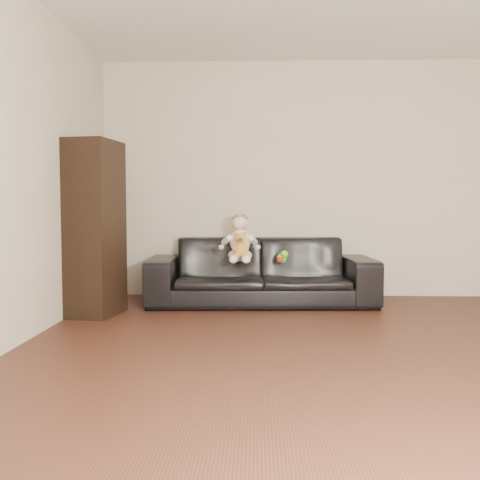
{
  "coord_description": "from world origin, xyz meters",
  "views": [
    {
      "loc": [
        -0.79,
        -3.23,
        0.99
      ],
      "look_at": [
        -0.96,
        2.14,
        0.66
      ],
      "focal_mm": 40.0,
      "sensor_mm": 36.0,
      "label": 1
    }
  ],
  "objects_px": {
    "cabinet": "(94,228)",
    "toy_rattle": "(280,260)",
    "teddy_bear": "(241,245)",
    "toy_green": "(282,258)",
    "sofa": "(261,271)",
    "baby": "(240,241)",
    "toy_blue_disc": "(282,261)"
  },
  "relations": [
    {
      "from": "baby",
      "to": "toy_blue_disc",
      "type": "relative_size",
      "value": 5.24
    },
    {
      "from": "baby",
      "to": "toy_green",
      "type": "height_order",
      "value": "baby"
    },
    {
      "from": "cabinet",
      "to": "baby",
      "type": "xyz_separation_m",
      "value": [
        1.32,
        0.51,
        -0.14
      ]
    },
    {
      "from": "baby",
      "to": "toy_blue_disc",
      "type": "distance_m",
      "value": 0.47
    },
    {
      "from": "baby",
      "to": "teddy_bear",
      "type": "relative_size",
      "value": 1.93
    },
    {
      "from": "toy_rattle",
      "to": "toy_blue_disc",
      "type": "height_order",
      "value": "toy_rattle"
    },
    {
      "from": "baby",
      "to": "toy_blue_disc",
      "type": "bearing_deg",
      "value": -6.09
    },
    {
      "from": "toy_rattle",
      "to": "toy_blue_disc",
      "type": "xyz_separation_m",
      "value": [
        0.02,
        0.07,
        -0.03
      ]
    },
    {
      "from": "teddy_bear",
      "to": "toy_green",
      "type": "xyz_separation_m",
      "value": [
        0.41,
        0.14,
        -0.13
      ]
    },
    {
      "from": "sofa",
      "to": "toy_blue_disc",
      "type": "bearing_deg",
      "value": -33.99
    },
    {
      "from": "baby",
      "to": "toy_green",
      "type": "relative_size",
      "value": 3.67
    },
    {
      "from": "cabinet",
      "to": "toy_rattle",
      "type": "height_order",
      "value": "cabinet"
    },
    {
      "from": "teddy_bear",
      "to": "toy_green",
      "type": "bearing_deg",
      "value": 8.32
    },
    {
      "from": "sofa",
      "to": "toy_blue_disc",
      "type": "relative_size",
      "value": 24.8
    },
    {
      "from": "teddy_bear",
      "to": "toy_rattle",
      "type": "xyz_separation_m",
      "value": [
        0.39,
        0.08,
        -0.15
      ]
    },
    {
      "from": "toy_green",
      "to": "toy_rattle",
      "type": "xyz_separation_m",
      "value": [
        -0.02,
        -0.06,
        -0.01
      ]
    },
    {
      "from": "sofa",
      "to": "toy_green",
      "type": "height_order",
      "value": "sofa"
    },
    {
      "from": "baby",
      "to": "toy_blue_disc",
      "type": "height_order",
      "value": "baby"
    },
    {
      "from": "baby",
      "to": "toy_rattle",
      "type": "distance_m",
      "value": 0.45
    },
    {
      "from": "toy_rattle",
      "to": "sofa",
      "type": "bearing_deg",
      "value": 133.59
    },
    {
      "from": "baby",
      "to": "toy_green",
      "type": "xyz_separation_m",
      "value": [
        0.42,
        -0.01,
        -0.17
      ]
    },
    {
      "from": "sofa",
      "to": "teddy_bear",
      "type": "relative_size",
      "value": 9.14
    },
    {
      "from": "sofa",
      "to": "toy_green",
      "type": "bearing_deg",
      "value": -35.0
    },
    {
      "from": "toy_green",
      "to": "baby",
      "type": "bearing_deg",
      "value": 178.6
    },
    {
      "from": "baby",
      "to": "teddy_bear",
      "type": "xyz_separation_m",
      "value": [
        0.01,
        -0.15,
        -0.04
      ]
    },
    {
      "from": "toy_green",
      "to": "cabinet",
      "type": "bearing_deg",
      "value": -164.11
    },
    {
      "from": "cabinet",
      "to": "baby",
      "type": "bearing_deg",
      "value": 29.67
    },
    {
      "from": "toy_green",
      "to": "toy_rattle",
      "type": "distance_m",
      "value": 0.07
    },
    {
      "from": "cabinet",
      "to": "toy_green",
      "type": "relative_size",
      "value": 12.05
    },
    {
      "from": "toy_blue_disc",
      "to": "cabinet",
      "type": "bearing_deg",
      "value": -163.9
    },
    {
      "from": "toy_green",
      "to": "toy_blue_disc",
      "type": "xyz_separation_m",
      "value": [
        -0.0,
        0.01,
        -0.04
      ]
    },
    {
      "from": "toy_green",
      "to": "teddy_bear",
      "type": "bearing_deg",
      "value": -161.47
    }
  ]
}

